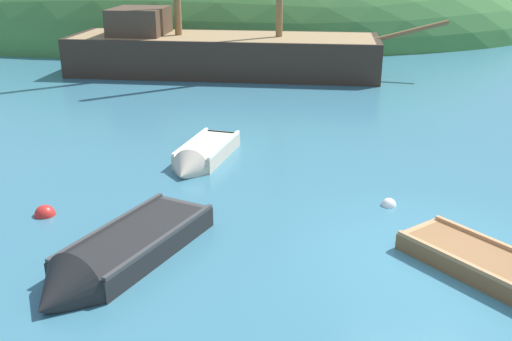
{
  "coord_description": "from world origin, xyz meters",
  "views": [
    {
      "loc": [
        -3.69,
        -8.69,
        5.03
      ],
      "look_at": [
        -2.84,
        4.21,
        0.11
      ],
      "focal_mm": 40.99,
      "sensor_mm": 36.0,
      "label": 1
    }
  ],
  "objects_px": {
    "buoy_red": "(45,215)",
    "buoy_white": "(389,205)",
    "sailing_ship": "(220,60)",
    "rowboat_portside": "(114,261)",
    "rowboat_far": "(202,158)"
  },
  "relations": [
    {
      "from": "sailing_ship",
      "to": "buoy_white",
      "type": "xyz_separation_m",
      "value": [
        3.39,
        -14.13,
        -0.59
      ]
    },
    {
      "from": "buoy_white",
      "to": "buoy_red",
      "type": "bearing_deg",
      "value": -179.89
    },
    {
      "from": "rowboat_portside",
      "to": "buoy_red",
      "type": "bearing_deg",
      "value": -110.52
    },
    {
      "from": "sailing_ship",
      "to": "buoy_white",
      "type": "height_order",
      "value": "sailing_ship"
    },
    {
      "from": "rowboat_far",
      "to": "rowboat_portside",
      "type": "distance_m",
      "value": 5.28
    },
    {
      "from": "sailing_ship",
      "to": "buoy_red",
      "type": "bearing_deg",
      "value": -93.83
    },
    {
      "from": "rowboat_far",
      "to": "rowboat_portside",
      "type": "height_order",
      "value": "rowboat_portside"
    },
    {
      "from": "buoy_red",
      "to": "buoy_white",
      "type": "relative_size",
      "value": 1.34
    },
    {
      "from": "buoy_red",
      "to": "buoy_white",
      "type": "bearing_deg",
      "value": 0.11
    },
    {
      "from": "sailing_ship",
      "to": "rowboat_portside",
      "type": "height_order",
      "value": "sailing_ship"
    },
    {
      "from": "sailing_ship",
      "to": "buoy_white",
      "type": "bearing_deg",
      "value": -65.81
    },
    {
      "from": "sailing_ship",
      "to": "rowboat_portside",
      "type": "distance_m",
      "value": 16.47
    },
    {
      "from": "sailing_ship",
      "to": "rowboat_portside",
      "type": "bearing_deg",
      "value": -86.01
    },
    {
      "from": "sailing_ship",
      "to": "buoy_red",
      "type": "relative_size",
      "value": 37.34
    },
    {
      "from": "rowboat_far",
      "to": "buoy_red",
      "type": "height_order",
      "value": "rowboat_far"
    }
  ]
}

